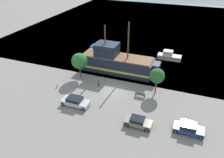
{
  "coord_description": "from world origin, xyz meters",
  "views": [
    {
      "loc": [
        11.36,
        -30.39,
        21.36
      ],
      "look_at": [
        -0.93,
        2.0,
        1.2
      ],
      "focal_mm": 35.0,
      "sensor_mm": 36.0,
      "label": 1
    }
  ],
  "objects_px": {
    "pirate_ship": "(116,62)",
    "parked_car_curb_mid": "(138,122)",
    "fire_hydrant": "(57,85)",
    "moored_boat_outer": "(169,56)",
    "parked_car_curb_front": "(189,128)",
    "pedestrian_walking_near": "(99,82)",
    "bench_promenade_east": "(140,95)",
    "moored_boat_dockside": "(103,47)",
    "parked_car_curb_rear": "(75,101)"
  },
  "relations": [
    {
      "from": "pirate_ship",
      "to": "parked_car_curb_mid",
      "type": "height_order",
      "value": "pirate_ship"
    },
    {
      "from": "fire_hydrant",
      "to": "moored_boat_outer",
      "type": "bearing_deg",
      "value": 48.36
    },
    {
      "from": "parked_car_curb_front",
      "to": "pedestrian_walking_near",
      "type": "relative_size",
      "value": 2.42
    },
    {
      "from": "parked_car_curb_front",
      "to": "moored_boat_outer",
      "type": "bearing_deg",
      "value": 104.33
    },
    {
      "from": "bench_promenade_east",
      "to": "pedestrian_walking_near",
      "type": "bearing_deg",
      "value": 175.79
    },
    {
      "from": "parked_car_curb_mid",
      "to": "fire_hydrant",
      "type": "xyz_separation_m",
      "value": [
        -16.42,
        4.75,
        -0.27
      ]
    },
    {
      "from": "moored_boat_dockside",
      "to": "pedestrian_walking_near",
      "type": "bearing_deg",
      "value": -69.4
    },
    {
      "from": "pirate_ship",
      "to": "moored_boat_dockside",
      "type": "height_order",
      "value": "pirate_ship"
    },
    {
      "from": "parked_car_curb_rear",
      "to": "pedestrian_walking_near",
      "type": "distance_m",
      "value": 6.68
    },
    {
      "from": "moored_boat_dockside",
      "to": "parked_car_curb_mid",
      "type": "bearing_deg",
      "value": -57.05
    },
    {
      "from": "moored_boat_outer",
      "to": "parked_car_curb_front",
      "type": "xyz_separation_m",
      "value": [
        5.89,
        -23.04,
        -0.07
      ]
    },
    {
      "from": "parked_car_curb_rear",
      "to": "bench_promenade_east",
      "type": "height_order",
      "value": "parked_car_curb_rear"
    },
    {
      "from": "moored_boat_outer",
      "to": "pedestrian_walking_near",
      "type": "xyz_separation_m",
      "value": [
        -10.32,
        -16.5,
        0.08
      ]
    },
    {
      "from": "fire_hydrant",
      "to": "pedestrian_walking_near",
      "type": "height_order",
      "value": "pedestrian_walking_near"
    },
    {
      "from": "parked_car_curb_rear",
      "to": "bench_promenade_east",
      "type": "bearing_deg",
      "value": 33.24
    },
    {
      "from": "pirate_ship",
      "to": "moored_boat_outer",
      "type": "xyz_separation_m",
      "value": [
        9.33,
        9.75,
        -1.36
      ]
    },
    {
      "from": "moored_boat_outer",
      "to": "moored_boat_dockside",
      "type": "bearing_deg",
      "value": -179.65
    },
    {
      "from": "fire_hydrant",
      "to": "pedestrian_walking_near",
      "type": "xyz_separation_m",
      "value": [
        6.96,
        2.95,
        0.43
      ]
    },
    {
      "from": "fire_hydrant",
      "to": "bench_promenade_east",
      "type": "distance_m",
      "value": 15.12
    },
    {
      "from": "pirate_ship",
      "to": "pedestrian_walking_near",
      "type": "xyz_separation_m",
      "value": [
        -1.0,
        -6.75,
        -1.29
      ]
    },
    {
      "from": "bench_promenade_east",
      "to": "parked_car_curb_rear",
      "type": "bearing_deg",
      "value": -146.76
    },
    {
      "from": "moored_boat_dockside",
      "to": "moored_boat_outer",
      "type": "bearing_deg",
      "value": 0.35
    },
    {
      "from": "pedestrian_walking_near",
      "to": "parked_car_curb_rear",
      "type": "bearing_deg",
      "value": -100.12
    },
    {
      "from": "fire_hydrant",
      "to": "parked_car_curb_mid",
      "type": "bearing_deg",
      "value": -16.14
    },
    {
      "from": "parked_car_curb_front",
      "to": "fire_hydrant",
      "type": "bearing_deg",
      "value": 171.18
    },
    {
      "from": "moored_boat_outer",
      "to": "fire_hydrant",
      "type": "xyz_separation_m",
      "value": [
        -17.29,
        -19.45,
        -0.35
      ]
    },
    {
      "from": "parked_car_curb_front",
      "to": "pirate_ship",
      "type": "bearing_deg",
      "value": 138.86
    },
    {
      "from": "moored_boat_dockside",
      "to": "pedestrian_walking_near",
      "type": "height_order",
      "value": "moored_boat_dockside"
    },
    {
      "from": "moored_boat_dockside",
      "to": "moored_boat_outer",
      "type": "height_order",
      "value": "moored_boat_outer"
    },
    {
      "from": "moored_boat_outer",
      "to": "pirate_ship",
      "type": "bearing_deg",
      "value": -133.74
    },
    {
      "from": "parked_car_curb_mid",
      "to": "parked_car_curb_rear",
      "type": "xyz_separation_m",
      "value": [
        -10.63,
        1.12,
        0.03
      ]
    },
    {
      "from": "pedestrian_walking_near",
      "to": "bench_promenade_east",
      "type": "bearing_deg",
      "value": -4.21
    },
    {
      "from": "parked_car_curb_mid",
      "to": "parked_car_curb_front",
      "type": "bearing_deg",
      "value": 9.73
    },
    {
      "from": "moored_boat_outer",
      "to": "bench_promenade_east",
      "type": "bearing_deg",
      "value": -97.85
    },
    {
      "from": "pirate_ship",
      "to": "moored_boat_outer",
      "type": "height_order",
      "value": "pirate_ship"
    },
    {
      "from": "moored_boat_dockside",
      "to": "parked_car_curb_mid",
      "type": "relative_size",
      "value": 1.58
    },
    {
      "from": "moored_boat_dockside",
      "to": "bench_promenade_east",
      "type": "bearing_deg",
      "value": -50.24
    },
    {
      "from": "parked_car_curb_front",
      "to": "pedestrian_walking_near",
      "type": "height_order",
      "value": "pedestrian_walking_near"
    },
    {
      "from": "moored_boat_dockside",
      "to": "pedestrian_walking_near",
      "type": "xyz_separation_m",
      "value": [
        6.16,
        -16.4,
        0.18
      ]
    },
    {
      "from": "pirate_ship",
      "to": "moored_boat_dockside",
      "type": "xyz_separation_m",
      "value": [
        -7.16,
        9.65,
        -1.47
      ]
    },
    {
      "from": "parked_car_curb_front",
      "to": "parked_car_curb_rear",
      "type": "relative_size",
      "value": 0.89
    },
    {
      "from": "moored_boat_outer",
      "to": "parked_car_curb_front",
      "type": "bearing_deg",
      "value": -75.67
    },
    {
      "from": "pirate_ship",
      "to": "pedestrian_walking_near",
      "type": "bearing_deg",
      "value": -98.39
    },
    {
      "from": "pirate_ship",
      "to": "parked_car_curb_mid",
      "type": "bearing_deg",
      "value": -59.65
    },
    {
      "from": "moored_boat_dockside",
      "to": "parked_car_curb_rear",
      "type": "distance_m",
      "value": 23.51
    },
    {
      "from": "moored_boat_dockside",
      "to": "parked_car_curb_rear",
      "type": "bearing_deg",
      "value": -77.75
    },
    {
      "from": "moored_boat_outer",
      "to": "parked_car_curb_mid",
      "type": "distance_m",
      "value": 24.21
    },
    {
      "from": "pedestrian_walking_near",
      "to": "moored_boat_outer",
      "type": "bearing_deg",
      "value": 57.96
    },
    {
      "from": "parked_car_curb_mid",
      "to": "parked_car_curb_rear",
      "type": "relative_size",
      "value": 0.85
    },
    {
      "from": "pedestrian_walking_near",
      "to": "fire_hydrant",
      "type": "bearing_deg",
      "value": -157.04
    }
  ]
}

